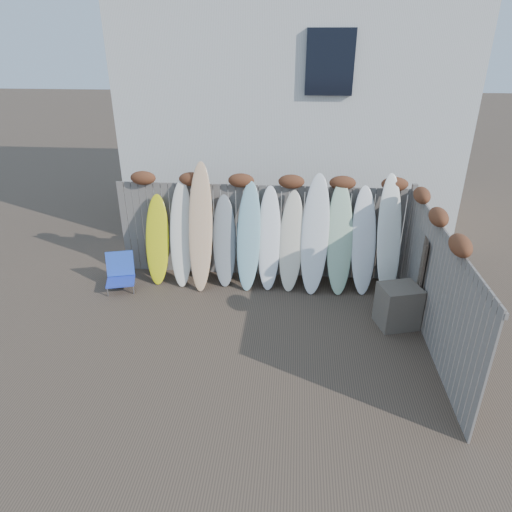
# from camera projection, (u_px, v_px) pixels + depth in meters

# --- Properties ---
(ground) EXTENTS (80.00, 80.00, 0.00)m
(ground) POSITION_uv_depth(u_px,v_px,m) (250.00, 339.00, 7.83)
(ground) COLOR #493A2D
(back_fence) EXTENTS (6.05, 0.28, 2.24)m
(back_fence) POSITION_uv_depth(u_px,v_px,m) (264.00, 223.00, 9.46)
(back_fence) COLOR slate
(back_fence) RESTS_ON ground
(right_fence) EXTENTS (0.28, 4.40, 2.24)m
(right_fence) POSITION_uv_depth(u_px,v_px,m) (436.00, 280.00, 7.32)
(right_fence) COLOR slate
(right_fence) RESTS_ON ground
(house) EXTENTS (8.50, 5.50, 6.33)m
(house) POSITION_uv_depth(u_px,v_px,m) (292.00, 98.00, 12.23)
(house) COLOR silver
(house) RESTS_ON ground
(beach_chair) EXTENTS (0.69, 0.71, 0.73)m
(beach_chair) POSITION_uv_depth(u_px,v_px,m) (120.00, 272.00, 9.30)
(beach_chair) COLOR #253DBD
(beach_chair) RESTS_ON ground
(wooden_crate) EXTENTS (0.79, 0.72, 0.78)m
(wooden_crate) POSITION_uv_depth(u_px,v_px,m) (398.00, 306.00, 8.04)
(wooden_crate) COLOR #695A4F
(wooden_crate) RESTS_ON ground
(lattice_panel) EXTENTS (0.25, 1.02, 1.55)m
(lattice_panel) POSITION_uv_depth(u_px,v_px,m) (420.00, 273.00, 8.36)
(lattice_panel) COLOR #342A1F
(lattice_panel) RESTS_ON ground
(surfboard_0) EXTENTS (0.50, 0.66, 1.81)m
(surfboard_0) POSITION_uv_depth(u_px,v_px,m) (157.00, 240.00, 9.38)
(surfboard_0) COLOR yellow
(surfboard_0) RESTS_ON ground
(surfboard_1) EXTENTS (0.50, 0.76, 2.10)m
(surfboard_1) POSITION_uv_depth(u_px,v_px,m) (182.00, 234.00, 9.28)
(surfboard_1) COLOR white
(surfboard_1) RESTS_ON ground
(surfboard_2) EXTENTS (0.50, 0.88, 2.49)m
(surfboard_2) POSITION_uv_depth(u_px,v_px,m) (200.00, 228.00, 9.08)
(surfboard_2) COLOR #FFD372
(surfboard_2) RESTS_ON ground
(surfboard_3) EXTENTS (0.54, 0.70, 1.83)m
(surfboard_3) POSITION_uv_depth(u_px,v_px,m) (224.00, 241.00, 9.30)
(surfboard_3) COLOR gray
(surfboard_3) RESTS_ON ground
(surfboard_4) EXTENTS (0.51, 0.78, 2.13)m
(surfboard_4) POSITION_uv_depth(u_px,v_px,m) (249.00, 237.00, 9.13)
(surfboard_4) COLOR #90C7D2
(surfboard_4) RESTS_ON ground
(surfboard_5) EXTENTS (0.47, 0.72, 2.03)m
(surfboard_5) POSITION_uv_depth(u_px,v_px,m) (269.00, 239.00, 9.16)
(surfboard_5) COLOR white
(surfboard_5) RESTS_ON ground
(surfboard_6) EXTENTS (0.53, 0.74, 1.97)m
(surfboard_6) POSITION_uv_depth(u_px,v_px,m) (291.00, 242.00, 9.11)
(surfboard_6) COLOR #FAEACB
(surfboard_6) RESTS_ON ground
(surfboard_7) EXTENTS (0.62, 0.86, 2.31)m
(surfboard_7) POSITION_uv_depth(u_px,v_px,m) (315.00, 235.00, 8.98)
(surfboard_7) COLOR white
(surfboard_7) RESTS_ON ground
(surfboard_8) EXTENTS (0.55, 0.79, 2.16)m
(surfboard_8) POSITION_uv_depth(u_px,v_px,m) (340.00, 239.00, 8.98)
(surfboard_8) COLOR #ADD2AC
(surfboard_8) RESTS_ON ground
(surfboard_9) EXTENTS (0.55, 0.78, 2.09)m
(surfboard_9) POSITION_uv_depth(u_px,v_px,m) (364.00, 241.00, 8.99)
(surfboard_9) COLOR white
(surfboard_9) RESTS_ON ground
(surfboard_10) EXTENTS (0.53, 0.86, 2.35)m
(surfboard_10) POSITION_uv_depth(u_px,v_px,m) (389.00, 237.00, 8.85)
(surfboard_10) COLOR white
(surfboard_10) RESTS_ON ground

